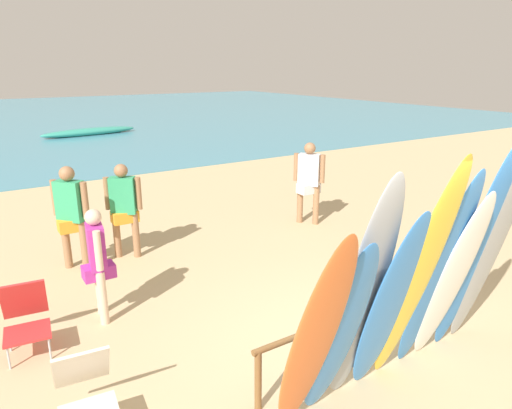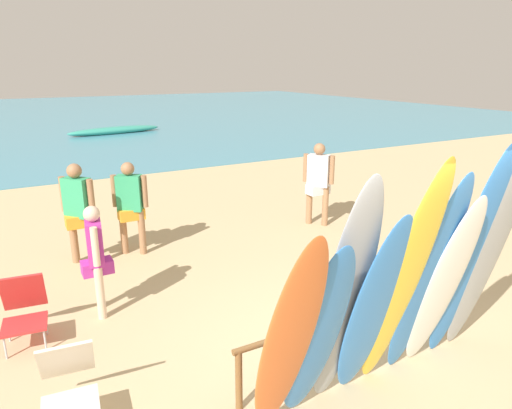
{
  "view_description": "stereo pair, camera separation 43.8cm",
  "coord_description": "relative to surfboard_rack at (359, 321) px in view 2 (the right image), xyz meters",
  "views": [
    {
      "loc": [
        -3.53,
        -3.14,
        3.25
      ],
      "look_at": [
        0.0,
        2.35,
        1.27
      ],
      "focal_mm": 32.14,
      "sensor_mm": 36.0,
      "label": 1
    },
    {
      "loc": [
        -3.15,
        -3.36,
        3.25
      ],
      "look_at": [
        0.0,
        2.35,
        1.27
      ],
      "focal_mm": 32.14,
      "sensor_mm": 36.0,
      "label": 2
    }
  ],
  "objects": [
    {
      "name": "ground",
      "position": [
        0.0,
        14.0,
        -0.55
      ],
      "size": [
        60.0,
        60.0,
        0.0
      ],
      "primitive_type": "plane",
      "color": "tan"
    },
    {
      "name": "ocean_water",
      "position": [
        0.0,
        30.56,
        -0.54
      ],
      "size": [
        60.0,
        40.0,
        0.02
      ],
      "primitive_type": "cube",
      "color": "teal",
      "rests_on": "ground"
    },
    {
      "name": "surfboard_rack",
      "position": [
        0.0,
        0.0,
        0.0
      ],
      "size": [
        3.09,
        0.07,
        0.7
      ],
      "color": "brown",
      "rests_on": "ground"
    },
    {
      "name": "surfboard_orange_0",
      "position": [
        -1.33,
        -0.61,
        0.52
      ],
      "size": [
        0.54,
        0.77,
        2.13
      ],
      "primitive_type": "ellipsoid",
      "rotation": [
        0.31,
        0.0,
        0.04
      ],
      "color": "orange",
      "rests_on": "ground"
    },
    {
      "name": "surfboard_blue_1",
      "position": [
        -0.98,
        -0.54,
        0.42
      ],
      "size": [
        0.63,
        0.7,
        1.94
      ],
      "primitive_type": "ellipsoid",
      "rotation": [
        0.29,
        0.0,
        0.08
      ],
      "color": "#337AD1",
      "rests_on": "ground"
    },
    {
      "name": "surfboard_grey_2",
      "position": [
        -0.65,
        -0.49,
        0.68
      ],
      "size": [
        0.53,
        0.64,
        2.46
      ],
      "primitive_type": "ellipsoid",
      "rotation": [
        0.22,
        0.0,
        0.0
      ],
      "color": "#999EA3",
      "rests_on": "ground"
    },
    {
      "name": "surfboard_blue_3",
      "position": [
        -0.32,
        -0.52,
        0.49
      ],
      "size": [
        0.6,
        0.68,
        2.09
      ],
      "primitive_type": "ellipsoid",
      "rotation": [
        0.28,
        0.0,
        0.04
      ],
      "color": "#337AD1",
      "rests_on": "ground"
    },
    {
      "name": "surfboard_yellow_4",
      "position": [
        -0.03,
        -0.59,
        0.74
      ],
      "size": [
        0.48,
        0.82,
        2.57
      ],
      "primitive_type": "ellipsoid",
      "rotation": [
        0.29,
        0.0,
        -0.01
      ],
      "color": "yellow",
      "rests_on": "ground"
    },
    {
      "name": "surfboard_blue_5",
      "position": [
        0.37,
        -0.53,
        0.64
      ],
      "size": [
        0.6,
        0.73,
        2.38
      ],
      "primitive_type": "ellipsoid",
      "rotation": [
        0.26,
        0.0,
        0.08
      ],
      "color": "#337AD1",
      "rests_on": "ground"
    },
    {
      "name": "surfboard_white_6",
      "position": [
        0.64,
        -0.53,
        0.51
      ],
      "size": [
        0.54,
        0.69,
        2.13
      ],
      "primitive_type": "ellipsoid",
      "rotation": [
        0.28,
        0.0,
        -0.01
      ],
      "color": "white",
      "rests_on": "ground"
    },
    {
      "name": "surfboard_blue_7",
      "position": [
        0.99,
        -0.52,
        0.74
      ],
      "size": [
        0.52,
        0.65,
        2.59
      ],
      "primitive_type": "ellipsoid",
      "rotation": [
        0.23,
        0.0,
        -0.01
      ],
      "color": "#337AD1",
      "rests_on": "ground"
    },
    {
      "name": "surfboard_grey_8",
      "position": [
        1.33,
        -0.54,
        0.87
      ],
      "size": [
        0.6,
        0.74,
        2.85
      ],
      "primitive_type": "ellipsoid",
      "rotation": [
        0.22,
        0.0,
        0.04
      ],
      "color": "#999EA3",
      "rests_on": "ground"
    },
    {
      "name": "beachgoer_by_water",
      "position": [
        2.46,
        4.13,
        0.46
      ],
      "size": [
        0.45,
        0.54,
        1.75
      ],
      "rotation": [
        0.0,
        0.0,
        2.23
      ],
      "color": "#9E704C",
      "rests_on": "ground"
    },
    {
      "name": "beachgoer_midbeach",
      "position": [
        -2.23,
        4.4,
        0.46
      ],
      "size": [
        0.48,
        0.52,
        1.75
      ],
      "rotation": [
        0.0,
        0.0,
        5.44
      ],
      "color": "#9E704C",
      "rests_on": "ground"
    },
    {
      "name": "beachgoer_photographing",
      "position": [
        -1.37,
        4.43,
        0.42
      ],
      "size": [
        0.55,
        0.41,
        1.68
      ],
      "rotation": [
        0.0,
        0.0,
        5.72
      ],
      "color": "#9E704C",
      "rests_on": "ground"
    },
    {
      "name": "beachgoer_strolling",
      "position": [
        -2.3,
        2.57,
        0.33
      ],
      "size": [
        0.4,
        0.58,
        1.53
      ],
      "rotation": [
        0.0,
        0.0,
        4.57
      ],
      "color": "beige",
      "rests_on": "ground"
    },
    {
      "name": "beach_chair_red",
      "position": [
        -3.23,
        2.36,
        -0.12
      ],
      "size": [
        0.57,
        0.73,
        0.82
      ],
      "rotation": [
        0.0,
        0.0,
        -0.12
      ],
      "color": "#B7B7BC",
      "rests_on": "ground"
    },
    {
      "name": "beach_chair_blue",
      "position": [
        -2.94,
        0.65,
        -0.13
      ],
      "size": [
        0.58,
        0.79,
        0.79
      ],
      "rotation": [
        0.0,
        0.0,
        -0.11
      ],
      "color": "#B7B7BC",
      "rests_on": "ground"
    },
    {
      "name": "distant_boat",
      "position": [
        1.74,
        20.08,
        -0.38
      ],
      "size": [
        4.69,
        1.42,
        0.37
      ],
      "color": "teal",
      "rests_on": "ground"
    }
  ]
}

